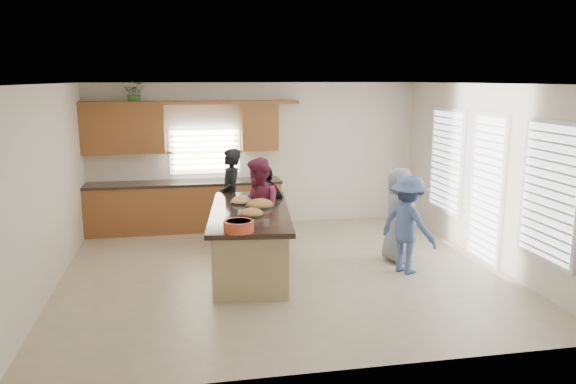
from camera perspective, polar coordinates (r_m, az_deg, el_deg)
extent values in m
plane|color=#C3B091|center=(8.59, -0.50, -8.07)|extent=(6.50, 6.50, 0.00)
cube|color=silver|center=(11.16, -3.28, 3.85)|extent=(6.50, 0.02, 2.80)
cube|color=silver|center=(5.38, 5.23, -4.46)|extent=(6.50, 0.02, 2.80)
cube|color=silver|center=(8.30, -23.18, 0.31)|extent=(0.02, 6.00, 2.80)
cube|color=silver|center=(9.36, 19.46, 1.75)|extent=(0.02, 6.00, 2.80)
cube|color=white|center=(8.10, -0.54, 10.95)|extent=(6.50, 6.00, 0.02)
cube|color=brown|center=(10.93, -10.44, -1.54)|extent=(3.65, 0.62, 0.90)
cube|color=black|center=(10.83, -10.53, 0.90)|extent=(3.70, 0.65, 0.05)
cube|color=brown|center=(10.88, -16.43, 6.13)|extent=(1.50, 0.36, 0.90)
cube|color=brown|center=(10.93, -2.93, 6.60)|extent=(0.70, 0.36, 0.90)
cube|color=brown|center=(10.80, -9.75, 8.94)|extent=(4.05, 0.40, 0.06)
cube|color=brown|center=(11.02, -8.43, 4.05)|extent=(1.35, 0.08, 0.85)
cube|color=white|center=(10.48, 15.78, 3.08)|extent=(0.06, 1.10, 1.75)
cube|color=white|center=(9.30, 19.51, 0.28)|extent=(0.06, 0.85, 2.25)
cube|color=white|center=(8.02, 24.98, -0.01)|extent=(0.06, 1.10, 1.75)
cube|color=tan|center=(8.51, -3.85, -5.17)|extent=(1.29, 2.60, 0.88)
cube|color=black|center=(8.39, -3.89, -2.06)|extent=(1.46, 2.82, 0.07)
cube|color=black|center=(8.63, -3.81, -7.71)|extent=(1.20, 2.51, 0.08)
cylinder|color=black|center=(8.04, -3.72, -2.30)|extent=(0.38, 0.38, 0.02)
ellipsoid|color=#C0833C|center=(8.04, -3.72, -2.18)|extent=(0.34, 0.34, 0.15)
cylinder|color=black|center=(8.58, -2.85, -1.41)|extent=(0.45, 0.45, 0.02)
ellipsoid|color=#C0833C|center=(8.58, -2.86, -1.30)|extent=(0.41, 0.41, 0.18)
cylinder|color=black|center=(8.85, -4.73, -1.04)|extent=(0.36, 0.36, 0.02)
ellipsoid|color=#E1B060|center=(8.85, -4.74, -0.93)|extent=(0.33, 0.33, 0.15)
cylinder|color=#DC4628|center=(7.21, -5.04, -3.46)|extent=(0.39, 0.39, 0.14)
cylinder|color=beige|center=(7.20, -5.04, -3.08)|extent=(0.32, 0.32, 0.04)
cylinder|color=white|center=(7.45, -2.21, -3.15)|extent=(0.08, 0.08, 0.09)
cylinder|color=#CD9CE3|center=(9.12, -4.75, -0.58)|extent=(0.19, 0.19, 0.05)
cylinder|color=silver|center=(9.59, -2.98, 0.38)|extent=(0.14, 0.14, 0.16)
imported|color=#316829|center=(10.82, -15.29, 9.67)|extent=(0.39, 0.34, 0.42)
imported|color=black|center=(9.88, -5.84, -0.46)|extent=(0.42, 0.63, 1.68)
imported|color=maroon|center=(8.85, -3.03, -1.89)|extent=(0.66, 0.83, 1.66)
imported|color=black|center=(9.36, -2.32, -1.72)|extent=(0.86, 0.88, 1.48)
imported|color=#3C5584|center=(8.55, 12.12, -3.26)|extent=(0.95, 1.10, 1.48)
imported|color=gray|center=(9.05, 11.13, -2.29)|extent=(0.50, 0.75, 1.51)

